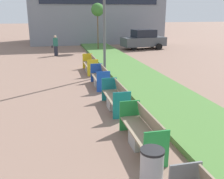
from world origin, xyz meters
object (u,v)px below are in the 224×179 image
Objects in this scene: bench_green_frame at (142,134)px; litter_bin at (152,169)px; bench_teal_frame at (116,99)px; sapling_tree_far at (98,10)px; parked_car_distant at (144,40)px; pedestrian_walking at (56,46)px; bench_blue_frame at (100,79)px; street_lamp_post at (104,5)px; bench_yellow_frame at (91,66)px.

bench_green_frame is 1.77m from litter_bin.
bench_teal_frame is at bearing 85.09° from litter_bin.
sapling_tree_far is at bearing 82.53° from bench_teal_frame.
parked_car_distant is at bearing 71.02° from litter_bin.
bench_green_frame is at bearing -83.19° from pedestrian_walking.
sapling_tree_far reaches higher than bench_green_frame.
bench_green_frame is 2.42× the size of litter_bin.
bench_blue_frame is (-0.00, 6.12, -0.01)m from bench_green_frame.
litter_bin is 10.48m from street_lamp_post.
bench_yellow_frame is 1.36× the size of pedestrian_walking.
pedestrian_walking is at bearing 98.32° from bench_teal_frame.
bench_green_frame is 2.96m from bench_teal_frame.
bench_green_frame is 8.87m from street_lamp_post.
bench_yellow_frame is at bearing -133.40° from parked_car_distant.
pedestrian_walking is at bearing 94.86° from litter_bin.
bench_blue_frame is 13.87m from parked_car_distant.
parked_car_distant is (5.89, 10.21, -2.91)m from street_lamp_post.
bench_teal_frame and bench_blue_frame have the same top height.
bench_teal_frame is at bearing -96.75° from street_lamp_post.
pedestrian_walking is (-1.92, 6.64, 0.47)m from bench_yellow_frame.
street_lamp_post is at bearing -127.41° from parked_car_distant.
pedestrian_walking reaches higher than bench_green_frame.
bench_blue_frame is 0.85× the size of bench_yellow_frame.
parked_car_distant reaches higher than bench_teal_frame.
bench_teal_frame is 2.27× the size of litter_bin.
bench_blue_frame is at bearing 90.02° from bench_teal_frame.
sapling_tree_far is (1.99, 15.21, 3.27)m from bench_teal_frame.
sapling_tree_far is at bearing 80.61° from bench_blue_frame.
bench_green_frame is at bearing -96.25° from sapling_tree_far.
sapling_tree_far is at bearing 28.60° from pedestrian_walking.
pedestrian_walking is at bearing 106.09° from bench_yellow_frame.
bench_green_frame is 16.16m from pedestrian_walking.
parked_car_distant reaches higher than pedestrian_walking.
bench_yellow_frame is 0.33× the size of street_lamp_post.
bench_blue_frame is at bearing -99.39° from sapling_tree_far.
street_lamp_post is at bearing 73.14° from bench_blue_frame.
litter_bin is at bearing -92.09° from bench_yellow_frame.
street_lamp_post is at bearing -97.83° from sapling_tree_far.
bench_blue_frame is (-0.00, 3.15, -0.00)m from bench_teal_frame.
sapling_tree_far is 0.97× the size of parked_car_distant.
bench_green_frame is 6.12m from bench_blue_frame.
bench_teal_frame is at bearing -81.68° from pedestrian_walking.
street_lamp_post reaches higher than litter_bin.
litter_bin is at bearing -96.87° from sapling_tree_far.
street_lamp_post is (1.02, 9.87, 3.38)m from litter_bin.
street_lamp_post is at bearing 84.12° from litter_bin.
street_lamp_post reaches higher than parked_car_distant.
sapling_tree_far is (1.99, 18.17, 3.26)m from bench_green_frame.
sapling_tree_far is (1.99, 12.05, 3.27)m from bench_blue_frame.
bench_blue_frame is 1.16× the size of pedestrian_walking.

